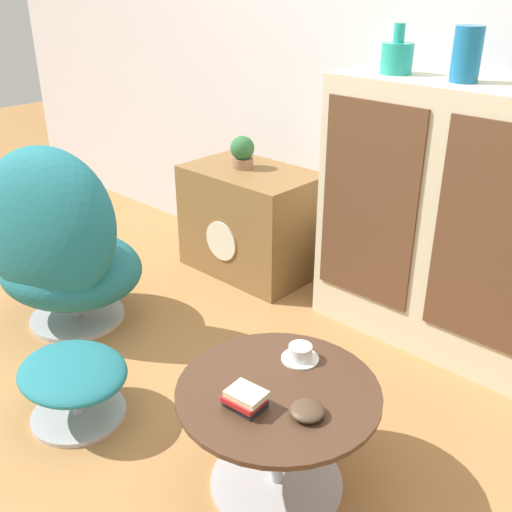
{
  "coord_description": "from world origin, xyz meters",
  "views": [
    {
      "loc": [
        1.64,
        -1.02,
        1.59
      ],
      "look_at": [
        0.15,
        0.57,
        0.55
      ],
      "focal_mm": 42.0,
      "sensor_mm": 36.0,
      "label": 1
    }
  ],
  "objects_px": {
    "egg_chair": "(59,249)",
    "vase_inner_left": "(467,54)",
    "coffee_table": "(278,425)",
    "bowl": "(307,411)",
    "teacup": "(300,354)",
    "potted_plant": "(242,152)",
    "ottoman": "(73,379)",
    "sideboard": "(445,222)",
    "book_stack": "(245,399)",
    "tv_console": "(251,221)",
    "vase_leftmost": "(397,57)"
  },
  "relations": [
    {
      "from": "vase_inner_left",
      "to": "book_stack",
      "type": "bearing_deg",
      "value": -87.3
    },
    {
      "from": "tv_console",
      "to": "ottoman",
      "type": "height_order",
      "value": "tv_console"
    },
    {
      "from": "potted_plant",
      "to": "ottoman",
      "type": "bearing_deg",
      "value": -71.95
    },
    {
      "from": "ottoman",
      "to": "bowl",
      "type": "distance_m",
      "value": 1.0
    },
    {
      "from": "egg_chair",
      "to": "potted_plant",
      "type": "relative_size",
      "value": 5.3
    },
    {
      "from": "vase_inner_left",
      "to": "teacup",
      "type": "relative_size",
      "value": 1.64
    },
    {
      "from": "potted_plant",
      "to": "bowl",
      "type": "distance_m",
      "value": 1.84
    },
    {
      "from": "egg_chair",
      "to": "coffee_table",
      "type": "bearing_deg",
      "value": -2.52
    },
    {
      "from": "vase_inner_left",
      "to": "potted_plant",
      "type": "height_order",
      "value": "vase_inner_left"
    },
    {
      "from": "sideboard",
      "to": "potted_plant",
      "type": "bearing_deg",
      "value": -177.74
    },
    {
      "from": "tv_console",
      "to": "egg_chair",
      "type": "bearing_deg",
      "value": -101.8
    },
    {
      "from": "vase_inner_left",
      "to": "bowl",
      "type": "xyz_separation_m",
      "value": [
        0.22,
        -1.21,
        -0.88
      ]
    },
    {
      "from": "ottoman",
      "to": "book_stack",
      "type": "distance_m",
      "value": 0.83
    },
    {
      "from": "vase_inner_left",
      "to": "coffee_table",
      "type": "bearing_deg",
      "value": -86.16
    },
    {
      "from": "tv_console",
      "to": "book_stack",
      "type": "bearing_deg",
      "value": -46.94
    },
    {
      "from": "vase_inner_left",
      "to": "bowl",
      "type": "height_order",
      "value": "vase_inner_left"
    },
    {
      "from": "vase_leftmost",
      "to": "teacup",
      "type": "height_order",
      "value": "vase_leftmost"
    },
    {
      "from": "teacup",
      "to": "book_stack",
      "type": "xyz_separation_m",
      "value": [
        0.03,
        -0.3,
        0.01
      ]
    },
    {
      "from": "tv_console",
      "to": "book_stack",
      "type": "relative_size",
      "value": 5.9
    },
    {
      "from": "teacup",
      "to": "book_stack",
      "type": "relative_size",
      "value": 1.03
    },
    {
      "from": "coffee_table",
      "to": "vase_inner_left",
      "type": "relative_size",
      "value": 3.1
    },
    {
      "from": "tv_console",
      "to": "potted_plant",
      "type": "height_order",
      "value": "potted_plant"
    },
    {
      "from": "egg_chair",
      "to": "book_stack",
      "type": "bearing_deg",
      "value": -7.84
    },
    {
      "from": "egg_chair",
      "to": "vase_leftmost",
      "type": "bearing_deg",
      "value": 47.29
    },
    {
      "from": "vase_inner_left",
      "to": "teacup",
      "type": "bearing_deg",
      "value": -88.46
    },
    {
      "from": "sideboard",
      "to": "teacup",
      "type": "height_order",
      "value": "sideboard"
    },
    {
      "from": "bowl",
      "to": "tv_console",
      "type": "bearing_deg",
      "value": 138.99
    },
    {
      "from": "book_stack",
      "to": "coffee_table",
      "type": "bearing_deg",
      "value": 82.33
    },
    {
      "from": "egg_chair",
      "to": "bowl",
      "type": "height_order",
      "value": "egg_chair"
    },
    {
      "from": "coffee_table",
      "to": "teacup",
      "type": "height_order",
      "value": "teacup"
    },
    {
      "from": "ottoman",
      "to": "vase_leftmost",
      "type": "bearing_deg",
      "value": 74.14
    },
    {
      "from": "egg_chair",
      "to": "ottoman",
      "type": "xyz_separation_m",
      "value": [
        0.62,
        -0.34,
        -0.24
      ]
    },
    {
      "from": "ottoman",
      "to": "bowl",
      "type": "relative_size",
      "value": 4.33
    },
    {
      "from": "bowl",
      "to": "ottoman",
      "type": "bearing_deg",
      "value": -165.7
    },
    {
      "from": "sideboard",
      "to": "ottoman",
      "type": "bearing_deg",
      "value": -116.87
    },
    {
      "from": "tv_console",
      "to": "vase_leftmost",
      "type": "distance_m",
      "value": 1.26
    },
    {
      "from": "teacup",
      "to": "bowl",
      "type": "height_order",
      "value": "teacup"
    },
    {
      "from": "sideboard",
      "to": "book_stack",
      "type": "bearing_deg",
      "value": -88.0
    },
    {
      "from": "egg_chair",
      "to": "vase_inner_left",
      "type": "height_order",
      "value": "vase_inner_left"
    },
    {
      "from": "vase_inner_left",
      "to": "potted_plant",
      "type": "relative_size",
      "value": 1.19
    },
    {
      "from": "vase_leftmost",
      "to": "sideboard",
      "type": "bearing_deg",
      "value": -0.69
    },
    {
      "from": "sideboard",
      "to": "ottoman",
      "type": "height_order",
      "value": "sideboard"
    },
    {
      "from": "teacup",
      "to": "bowl",
      "type": "relative_size",
      "value": 1.21
    },
    {
      "from": "tv_console",
      "to": "vase_inner_left",
      "type": "xyz_separation_m",
      "value": [
        1.11,
        0.05,
        1.0
      ]
    },
    {
      "from": "book_stack",
      "to": "sideboard",
      "type": "bearing_deg",
      "value": 92.0
    },
    {
      "from": "egg_chair",
      "to": "vase_inner_left",
      "type": "relative_size",
      "value": 4.47
    },
    {
      "from": "book_stack",
      "to": "bowl",
      "type": "xyz_separation_m",
      "value": [
        0.16,
        0.1,
        -0.01
      ]
    },
    {
      "from": "sideboard",
      "to": "potted_plant",
      "type": "distance_m",
      "value": 1.2
    },
    {
      "from": "ottoman",
      "to": "potted_plant",
      "type": "height_order",
      "value": "potted_plant"
    },
    {
      "from": "bowl",
      "to": "sideboard",
      "type": "bearing_deg",
      "value": 99.67
    }
  ]
}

